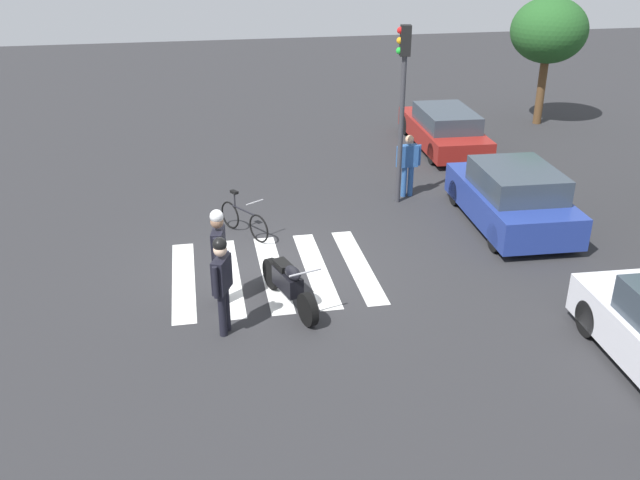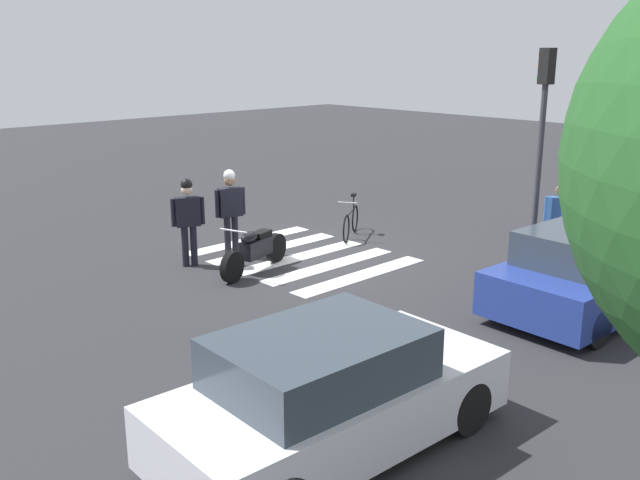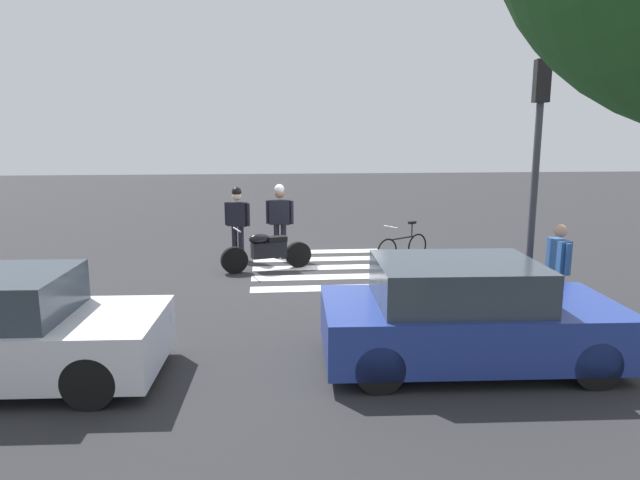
# 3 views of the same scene
# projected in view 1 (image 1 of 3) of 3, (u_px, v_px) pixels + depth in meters

# --- Properties ---
(ground_plane) EXTENTS (60.00, 60.00, 0.00)m
(ground_plane) POSITION_uv_depth(u_px,v_px,m) (273.00, 272.00, 14.22)
(ground_plane) COLOR #2B2B2D
(police_motorcycle) EXTENTS (2.10, 0.89, 1.02)m
(police_motorcycle) POSITION_uv_depth(u_px,v_px,m) (289.00, 284.00, 12.85)
(police_motorcycle) COLOR black
(police_motorcycle) RESTS_ON ground_plane
(leaning_bicycle) EXTENTS (1.46, 0.96, 0.99)m
(leaning_bicycle) POSITION_uv_depth(u_px,v_px,m) (244.00, 220.00, 15.76)
(leaning_bicycle) COLOR black
(leaning_bicycle) RESTS_ON ground_plane
(officer_on_foot) EXTENTS (0.69, 0.29, 1.89)m
(officer_on_foot) POSITION_uv_depth(u_px,v_px,m) (219.00, 249.00, 12.65)
(officer_on_foot) COLOR black
(officer_on_foot) RESTS_ON ground_plane
(officer_by_motorcycle) EXTENTS (0.64, 0.38, 1.83)m
(officer_by_motorcycle) POSITION_uv_depth(u_px,v_px,m) (222.00, 279.00, 11.72)
(officer_by_motorcycle) COLOR black
(officer_by_motorcycle) RESTS_ON ground_plane
(pedestrian_bystander) EXTENTS (0.22, 0.66, 1.63)m
(pedestrian_bystander) POSITION_uv_depth(u_px,v_px,m) (408.00, 162.00, 17.74)
(pedestrian_bystander) COLOR #2D5999
(pedestrian_bystander) RESTS_ON ground_plane
(crosswalk_stripes) EXTENTS (3.41, 4.05, 0.01)m
(crosswalk_stripes) POSITION_uv_depth(u_px,v_px,m) (273.00, 272.00, 14.22)
(crosswalk_stripes) COLOR silver
(crosswalk_stripes) RESTS_ON ground_plane
(car_maroon_wagon) EXTENTS (4.63, 1.91, 1.27)m
(car_maroon_wagon) POSITION_uv_depth(u_px,v_px,m) (444.00, 129.00, 21.63)
(car_maroon_wagon) COLOR black
(car_maroon_wagon) RESTS_ON ground_plane
(car_blue_hatchback) EXTENTS (4.09, 2.06, 1.46)m
(car_blue_hatchback) POSITION_uv_depth(u_px,v_px,m) (512.00, 197.00, 16.13)
(car_blue_hatchback) COLOR black
(car_blue_hatchback) RESTS_ON ground_plane
(traffic_light_pole) EXTENTS (0.28, 0.35, 4.36)m
(traffic_light_pole) POSITION_uv_depth(u_px,v_px,m) (402.00, 88.00, 16.52)
(traffic_light_pole) COLOR #38383D
(traffic_light_pole) RESTS_ON ground_plane
(street_tree_near) EXTENTS (2.54, 2.54, 4.26)m
(street_tree_near) POSITION_uv_depth(u_px,v_px,m) (549.00, 31.00, 23.16)
(street_tree_near) COLOR brown
(street_tree_near) RESTS_ON ground_plane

